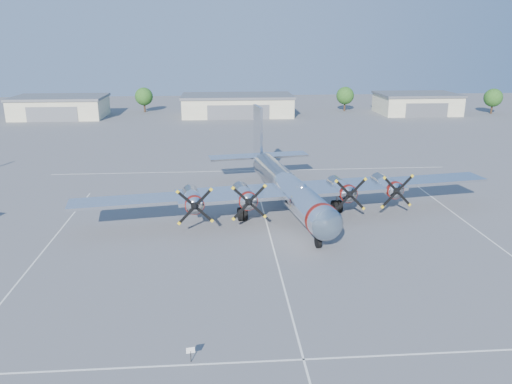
{
  "coord_description": "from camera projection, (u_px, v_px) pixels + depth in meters",
  "views": [
    {
      "loc": [
        -5.06,
        -48.67,
        19.47
      ],
      "look_at": [
        -1.07,
        3.67,
        3.2
      ],
      "focal_mm": 35.0,
      "sensor_mm": 36.0,
      "label": 1
    }
  ],
  "objects": [
    {
      "name": "tree_west",
      "position": [
        144.0,
        97.0,
        135.14
      ],
      "size": [
        4.8,
        4.8,
        6.64
      ],
      "color": "#382619",
      "rests_on": "ground"
    },
    {
      "name": "hangar_west",
      "position": [
        60.0,
        107.0,
        126.48
      ],
      "size": [
        22.6,
        14.6,
        5.4
      ],
      "color": "#C1BA99",
      "rests_on": "ground"
    },
    {
      "name": "ground",
      "position": [
        269.0,
        231.0,
        52.49
      ],
      "size": [
        260.0,
        260.0,
        0.0
      ],
      "primitive_type": "plane",
      "color": "#555558",
      "rests_on": "ground"
    },
    {
      "name": "tree_east",
      "position": [
        345.0,
        96.0,
        137.23
      ],
      "size": [
        4.8,
        4.8,
        6.64
      ],
      "color": "#382619",
      "rests_on": "ground"
    },
    {
      "name": "parking_lines",
      "position": [
        270.0,
        237.0,
        50.82
      ],
      "size": [
        60.0,
        50.08,
        0.01
      ],
      "color": "silver",
      "rests_on": "ground"
    },
    {
      "name": "hangar_center",
      "position": [
        237.0,
        105.0,
        129.75
      ],
      "size": [
        28.6,
        14.6,
        5.4
      ],
      "color": "#C1BA99",
      "rests_on": "ground"
    },
    {
      "name": "main_bomber_b29",
      "position": [
        285.0,
        211.0,
        58.7
      ],
      "size": [
        51.91,
        39.4,
        10.5
      ],
      "primitive_type": null,
      "rotation": [
        0.0,
        0.0,
        0.16
      ],
      "color": "white",
      "rests_on": "ground"
    },
    {
      "name": "tree_far_east",
      "position": [
        493.0,
        98.0,
        132.37
      ],
      "size": [
        4.8,
        4.8,
        6.64
      ],
      "color": "#382619",
      "rests_on": "ground"
    },
    {
      "name": "info_placard",
      "position": [
        191.0,
        352.0,
        31.09
      ],
      "size": [
        0.55,
        0.13,
        1.04
      ],
      "rotation": [
        0.0,
        0.0,
        0.16
      ],
      "color": "black",
      "rests_on": "ground"
    },
    {
      "name": "hangar_east",
      "position": [
        417.0,
        103.0,
        133.23
      ],
      "size": [
        20.6,
        14.6,
        5.4
      ],
      "color": "#C1BA99",
      "rests_on": "ground"
    }
  ]
}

